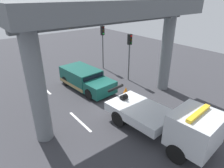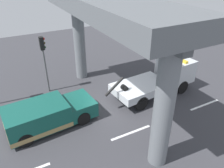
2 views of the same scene
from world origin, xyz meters
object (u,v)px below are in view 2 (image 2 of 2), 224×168
object	(u,v)px
traffic_light_far	(44,53)
traffic_cone_orange	(85,94)
towed_van_green	(47,115)
tow_truck_white	(161,77)

from	to	relation	value
traffic_light_far	traffic_cone_orange	world-z (taller)	traffic_light_far
towed_van_green	traffic_cone_orange	world-z (taller)	towed_van_green
traffic_light_far	traffic_cone_orange	bearing A→B (deg)	-46.73
traffic_light_far	traffic_cone_orange	xyz separation A→B (m)	(2.02, -2.15, -2.78)
traffic_light_far	towed_van_green	bearing A→B (deg)	-104.82
tow_truck_white	traffic_light_far	size ratio (longest dim) A/B	1.73
towed_van_green	traffic_light_far	world-z (taller)	traffic_light_far
traffic_cone_orange	traffic_light_far	bearing A→B (deg)	133.27
towed_van_green	traffic_cone_orange	distance (m)	3.64
tow_truck_white	traffic_cone_orange	bearing A→B (deg)	161.44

